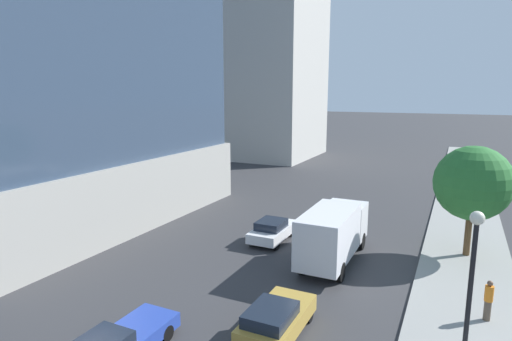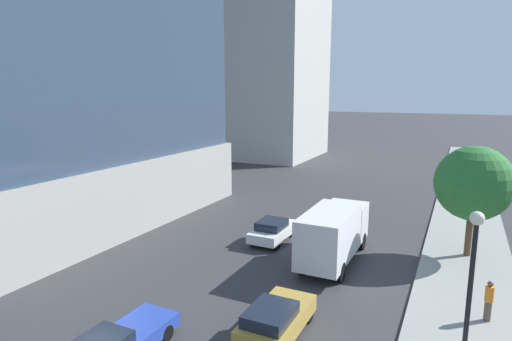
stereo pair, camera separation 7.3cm
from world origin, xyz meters
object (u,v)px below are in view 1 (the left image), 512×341
car_white (273,230)px  pedestrian_orange_shirt (488,300)px  street_lamp (472,270)px  car_gold (276,319)px  box_truck (333,232)px  construction_building (269,40)px  street_tree (473,183)px

car_white → pedestrian_orange_shirt: 12.95m
street_lamp → pedestrian_orange_shirt: bearing=78.0°
car_gold → box_truck: 8.12m
street_lamp → car_white: size_ratio=1.36×
construction_building → street_tree: 42.48m
street_tree → pedestrian_orange_shirt: street_tree is taller
street_lamp → street_tree: bearing=89.1°
street_tree → box_truck: (-6.73, -4.06, -2.58)m
construction_building → car_white: (15.27, -33.30, -15.81)m
car_white → street_tree: bearing=11.8°
street_lamp → car_white: bearing=139.4°
street_lamp → box_truck: street_lamp is taller
box_truck → pedestrian_orange_shirt: bearing=-24.8°
street_lamp → pedestrian_orange_shirt: street_lamp is taller
street_lamp → car_white: street_lamp is taller
street_tree → car_gold: (-6.73, -12.11, -3.66)m
construction_building → box_truck: (19.68, -35.04, -14.73)m
construction_building → street_lamp: construction_building is taller
street_tree → street_lamp: bearing=-90.9°
car_white → box_truck: (4.41, -1.74, 1.08)m
street_tree → box_truck: bearing=-148.9°
car_white → pedestrian_orange_shirt: pedestrian_orange_shirt is taller
street_tree → car_white: (-11.14, -2.33, -3.66)m
construction_building → pedestrian_orange_shirt: bearing=-54.8°
box_truck → pedestrian_orange_shirt: box_truck is taller
car_gold → car_white: size_ratio=0.99×
construction_building → box_truck: construction_building is taller
street_tree → car_gold: bearing=-119.1°
construction_building → car_white: size_ratio=9.51×
car_white → pedestrian_orange_shirt: size_ratio=2.40×
car_gold → pedestrian_orange_shirt: (7.45, 4.60, 0.32)m
car_gold → pedestrian_orange_shirt: bearing=31.7°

